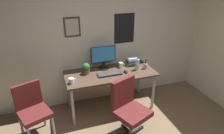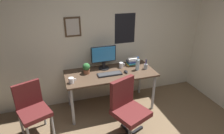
{
  "view_description": "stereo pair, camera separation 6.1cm",
  "coord_description": "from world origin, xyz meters",
  "px_view_note": "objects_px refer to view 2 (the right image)",
  "views": [
    {
      "loc": [
        -0.9,
        -1.23,
        2.28
      ],
      "look_at": [
        0.06,
        1.61,
        0.89
      ],
      "focal_mm": 31.09,
      "sensor_mm": 36.0,
      "label": 1
    },
    {
      "loc": [
        -0.84,
        -1.25,
        2.28
      ],
      "look_at": [
        0.06,
        1.61,
        0.89
      ],
      "focal_mm": 31.09,
      "sensor_mm": 36.0,
      "label": 2
    }
  ],
  "objects_px": {
    "computer_mouse": "(126,72)",
    "keyboard": "(110,74)",
    "side_chair": "(32,107)",
    "coffee_mug_near": "(121,65)",
    "office_chair": "(127,107)",
    "book_stack_left": "(132,62)",
    "pen_cup": "(146,66)",
    "potted_plant": "(86,68)",
    "water_bottle": "(138,64)",
    "monitor": "(104,56)",
    "coffee_mug_far": "(71,80)"
  },
  "relations": [
    {
      "from": "monitor",
      "to": "coffee_mug_far",
      "type": "xyz_separation_m",
      "value": [
        -0.64,
        -0.38,
        -0.19
      ]
    },
    {
      "from": "side_chair",
      "to": "book_stack_left",
      "type": "bearing_deg",
      "value": 15.53
    },
    {
      "from": "keyboard",
      "to": "water_bottle",
      "type": "height_order",
      "value": "water_bottle"
    },
    {
      "from": "coffee_mug_near",
      "to": "potted_plant",
      "type": "xyz_separation_m",
      "value": [
        -0.67,
        -0.05,
        0.06
      ]
    },
    {
      "from": "side_chair",
      "to": "keyboard",
      "type": "distance_m",
      "value": 1.34
    },
    {
      "from": "side_chair",
      "to": "pen_cup",
      "type": "bearing_deg",
      "value": 7.61
    },
    {
      "from": "computer_mouse",
      "to": "water_bottle",
      "type": "height_order",
      "value": "water_bottle"
    },
    {
      "from": "coffee_mug_far",
      "to": "book_stack_left",
      "type": "bearing_deg",
      "value": 16.89
    },
    {
      "from": "office_chair",
      "to": "monitor",
      "type": "bearing_deg",
      "value": 95.5
    },
    {
      "from": "side_chair",
      "to": "pen_cup",
      "type": "height_order",
      "value": "pen_cup"
    },
    {
      "from": "keyboard",
      "to": "coffee_mug_far",
      "type": "distance_m",
      "value": 0.67
    },
    {
      "from": "side_chair",
      "to": "potted_plant",
      "type": "relative_size",
      "value": 4.49
    },
    {
      "from": "side_chair",
      "to": "coffee_mug_near",
      "type": "xyz_separation_m",
      "value": [
        1.59,
        0.46,
        0.29
      ]
    },
    {
      "from": "coffee_mug_near",
      "to": "pen_cup",
      "type": "xyz_separation_m",
      "value": [
        0.41,
        -0.19,
        0.01
      ]
    },
    {
      "from": "coffee_mug_far",
      "to": "book_stack_left",
      "type": "xyz_separation_m",
      "value": [
        1.2,
        0.37,
        0.02
      ]
    },
    {
      "from": "coffee_mug_near",
      "to": "book_stack_left",
      "type": "bearing_deg",
      "value": 11.23
    },
    {
      "from": "water_bottle",
      "to": "book_stack_left",
      "type": "relative_size",
      "value": 1.2
    },
    {
      "from": "office_chair",
      "to": "side_chair",
      "type": "xyz_separation_m",
      "value": [
        -1.36,
        0.45,
        -0.03
      ]
    },
    {
      "from": "office_chair",
      "to": "potted_plant",
      "type": "bearing_deg",
      "value": 116.84
    },
    {
      "from": "side_chair",
      "to": "coffee_mug_near",
      "type": "relative_size",
      "value": 7.47
    },
    {
      "from": "water_bottle",
      "to": "coffee_mug_near",
      "type": "relative_size",
      "value": 2.16
    },
    {
      "from": "side_chair",
      "to": "monitor",
      "type": "xyz_separation_m",
      "value": [
        1.27,
        0.52,
        0.48
      ]
    },
    {
      "from": "computer_mouse",
      "to": "pen_cup",
      "type": "distance_m",
      "value": 0.41
    },
    {
      "from": "potted_plant",
      "to": "pen_cup",
      "type": "height_order",
      "value": "pen_cup"
    },
    {
      "from": "coffee_mug_near",
      "to": "side_chair",
      "type": "bearing_deg",
      "value": -163.84
    },
    {
      "from": "coffee_mug_far",
      "to": "pen_cup",
      "type": "relative_size",
      "value": 0.62
    },
    {
      "from": "computer_mouse",
      "to": "water_bottle",
      "type": "xyz_separation_m",
      "value": [
        0.24,
        0.05,
        0.09
      ]
    },
    {
      "from": "keyboard",
      "to": "monitor",
      "type": "bearing_deg",
      "value": 95.7
    },
    {
      "from": "monitor",
      "to": "computer_mouse",
      "type": "distance_m",
      "value": 0.49
    },
    {
      "from": "computer_mouse",
      "to": "keyboard",
      "type": "bearing_deg",
      "value": 178.39
    },
    {
      "from": "office_chair",
      "to": "monitor",
      "type": "height_order",
      "value": "monitor"
    },
    {
      "from": "office_chair",
      "to": "coffee_mug_near",
      "type": "bearing_deg",
      "value": 75.79
    },
    {
      "from": "pen_cup",
      "to": "computer_mouse",
      "type": "bearing_deg",
      "value": -174.51
    },
    {
      "from": "water_bottle",
      "to": "keyboard",
      "type": "bearing_deg",
      "value": -175.7
    },
    {
      "from": "potted_plant",
      "to": "office_chair",
      "type": "bearing_deg",
      "value": -63.16
    },
    {
      "from": "keyboard",
      "to": "potted_plant",
      "type": "bearing_deg",
      "value": 154.94
    },
    {
      "from": "keyboard",
      "to": "water_bottle",
      "type": "distance_m",
      "value": 0.55
    },
    {
      "from": "keyboard",
      "to": "computer_mouse",
      "type": "xyz_separation_m",
      "value": [
        0.3,
        -0.01,
        0.01
      ]
    },
    {
      "from": "monitor",
      "to": "coffee_mug_near",
      "type": "distance_m",
      "value": 0.38
    },
    {
      "from": "water_bottle",
      "to": "potted_plant",
      "type": "distance_m",
      "value": 0.92
    },
    {
      "from": "side_chair",
      "to": "book_stack_left",
      "type": "distance_m",
      "value": 1.93
    },
    {
      "from": "keyboard",
      "to": "computer_mouse",
      "type": "distance_m",
      "value": 0.3
    },
    {
      "from": "office_chair",
      "to": "potted_plant",
      "type": "height_order",
      "value": "office_chair"
    },
    {
      "from": "keyboard",
      "to": "book_stack_left",
      "type": "xyz_separation_m",
      "value": [
        0.54,
        0.27,
        0.06
      ]
    },
    {
      "from": "computer_mouse",
      "to": "coffee_mug_far",
      "type": "distance_m",
      "value": 0.97
    },
    {
      "from": "computer_mouse",
      "to": "coffee_mug_far",
      "type": "bearing_deg",
      "value": -174.97
    },
    {
      "from": "monitor",
      "to": "pen_cup",
      "type": "xyz_separation_m",
      "value": [
        0.73,
        -0.25,
        -0.19
      ]
    },
    {
      "from": "side_chair",
      "to": "coffee_mug_far",
      "type": "xyz_separation_m",
      "value": [
        0.63,
        0.14,
        0.28
      ]
    },
    {
      "from": "water_bottle",
      "to": "coffee_mug_far",
      "type": "distance_m",
      "value": 1.22
    },
    {
      "from": "keyboard",
      "to": "potted_plant",
      "type": "xyz_separation_m",
      "value": [
        -0.37,
        0.17,
        0.09
      ]
    }
  ]
}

